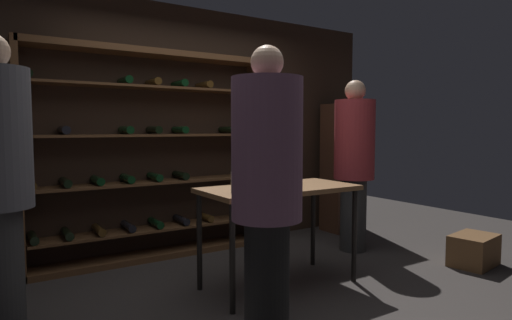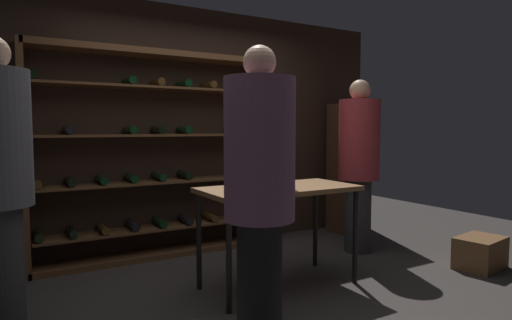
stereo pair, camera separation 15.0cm
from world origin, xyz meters
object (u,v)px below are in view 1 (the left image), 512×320
Objects in this scene: wine_rack at (154,157)px; wine_crate at (474,250)px; person_bystander_dark_jacket at (267,183)px; person_bystander_red_print at (354,158)px; tasting_table at (279,197)px; wine_bottle_green_slim at (291,173)px; wine_bottle_gold_foil at (248,172)px; display_cabinet at (342,168)px; wine_bottle_amber_reserve at (236,175)px; wine_glass_stemmed_left at (254,180)px.

wine_rack is 5.29× the size of wine_crate.
person_bystander_dark_jacket is 2.33m from person_bystander_red_print.
person_bystander_red_print is at bearing 18.24° from tasting_table.
person_bystander_dark_jacket is (-0.05, -2.15, -0.04)m from wine_rack.
person_bystander_red_print is 4.92× the size of wine_bottle_green_slim.
tasting_table is at bearing 4.53° from wine_bottle_gold_foil.
wine_bottle_gold_foil is (-2.18, -1.22, 0.17)m from display_cabinet.
person_bystander_dark_jacket is 4.86× the size of wine_bottle_amber_reserve.
wine_crate is at bearing -14.05° from wine_bottle_gold_foil.
wine_bottle_amber_reserve is at bearing 169.09° from wine_crate.
person_bystander_dark_jacket is 1.11× the size of display_cabinet.
wine_rack is 6.73× the size of wine_bottle_green_slim.
wine_glass_stemmed_left is at bearing 124.60° from person_bystander_dark_jacket.
person_bystander_dark_jacket reaches higher than wine_bottle_gold_foil.
display_cabinet reaches higher than wine_bottle_green_slim.
wine_bottle_green_slim is 2.54× the size of wine_glass_stemmed_left.
person_bystander_red_print is 0.96m from display_cabinet.
person_bystander_red_print is 1.46m from wine_bottle_green_slim.
person_bystander_red_print is 1.13× the size of display_cabinet.
person_bystander_red_print is 1.48m from wine_crate.
display_cabinet is at bearing 97.96° from person_bystander_dark_jacket.
person_bystander_dark_jacket is 12.34× the size of wine_glass_stemmed_left.
person_bystander_dark_jacket reaches higher than wine_glass_stemmed_left.
wine_bottle_green_slim is 0.41m from wine_glass_stemmed_left.
tasting_table is 2.11m from wine_crate.
person_bystander_red_print is at bearing 24.67° from wine_bottle_green_slim.
wine_bottle_amber_reserve is (-1.80, -0.55, -0.03)m from person_bystander_red_print.
wine_bottle_green_slim is 0.48m from wine_bottle_amber_reserve.
person_bystander_red_print is 1.86m from wine_glass_stemmed_left.
tasting_table is 0.55m from wine_bottle_amber_reserve.
wine_bottle_gold_foil reaches higher than wine_crate.
tasting_table is 0.52m from wine_glass_stemmed_left.
person_bystander_dark_jacket is 3.22m from display_cabinet.
display_cabinet is at bearing 32.67° from tasting_table.
person_bystander_dark_jacket is at bearing -175.42° from wine_crate.
wine_glass_stemmed_left is (-2.27, -1.45, 0.13)m from display_cabinet.
person_bystander_red_print is 3.87× the size of wine_crate.
wine_bottle_amber_reserve reaches higher than wine_crate.
tasting_table is 0.80× the size of display_cabinet.
display_cabinet is at bearing -80.32° from person_bystander_red_print.
wine_glass_stemmed_left is (-0.41, -0.26, 0.19)m from tasting_table.
person_bystander_red_print is at bearing 15.69° from wine_bottle_gold_foil.
display_cabinet reaches higher than wine_glass_stemmed_left.
wine_bottle_gold_foil is at bearing 125.64° from person_bystander_dark_jacket.
person_bystander_dark_jacket is at bearing -91.33° from wine_rack.
wine_rack is 6.74× the size of wine_bottle_amber_reserve.
wine_bottle_gold_foil is (-2.25, 0.56, 0.84)m from wine_crate.
person_bystander_dark_jacket is at bearing -141.77° from display_cabinet.
person_bystander_dark_jacket is at bearing -129.78° from tasting_table.
display_cabinet is 2.33m from wine_bottle_green_slim.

